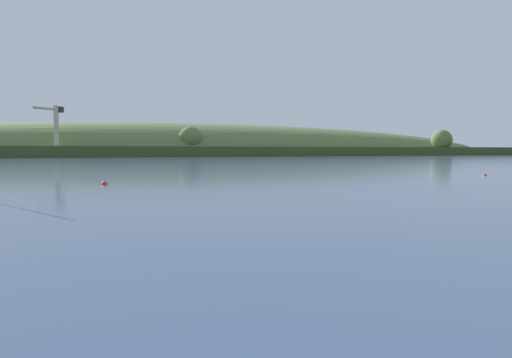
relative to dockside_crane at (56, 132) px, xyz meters
name	(u,v)px	position (x,y,z in m)	size (l,w,h in m)	color
far_shoreline_hill	(182,155)	(69.09, 35.90, -10.66)	(585.65, 127.77, 37.69)	#3C4E24
dockside_crane	(56,132)	(0.00, 0.00, 0.00)	(12.63, 9.46, 22.71)	#4C4C51
mooring_buoy_foreground	(485,175)	(39.68, -178.73, -10.98)	(0.52, 0.52, 0.60)	#EA5B19
mooring_buoy_off_fishing_boat	(104,184)	(-7.39, -171.87, -10.98)	(0.62, 0.62, 0.70)	red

